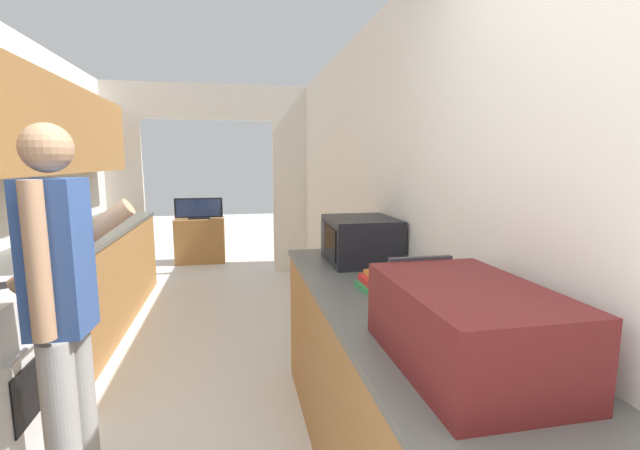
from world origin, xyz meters
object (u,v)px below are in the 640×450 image
(suitcase, at_px, (466,325))
(book_stack, at_px, (387,284))
(tv_cabinet, at_px, (200,240))
(television, at_px, (199,209))
(microwave, at_px, (360,240))
(person, at_px, (62,317))

(suitcase, height_order, book_stack, suitcase)
(tv_cabinet, relative_size, television, 1.04)
(book_stack, bearing_deg, microwave, 84.89)
(book_stack, distance_m, television, 4.88)
(person, distance_m, suitcase, 1.55)
(television, bearing_deg, book_stack, -75.56)
(person, bearing_deg, tv_cabinet, 1.53)
(person, bearing_deg, suitcase, -114.04)
(suitcase, relative_size, microwave, 1.42)
(television, bearing_deg, suitcase, -77.66)
(person, distance_m, tv_cabinet, 4.82)
(microwave, height_order, television, microwave)
(book_stack, xyz_separation_m, television, (-1.22, 4.73, -0.13))
(book_stack, bearing_deg, tv_cabinet, 104.32)
(book_stack, bearing_deg, suitcase, -91.78)
(suitcase, xyz_separation_m, book_stack, (0.02, 0.73, -0.08))
(microwave, bearing_deg, book_stack, -95.11)
(suitcase, height_order, microwave, microwave)
(person, height_order, suitcase, person)
(person, height_order, television, person)
(tv_cabinet, bearing_deg, suitcase, -77.75)
(person, distance_m, microwave, 1.59)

